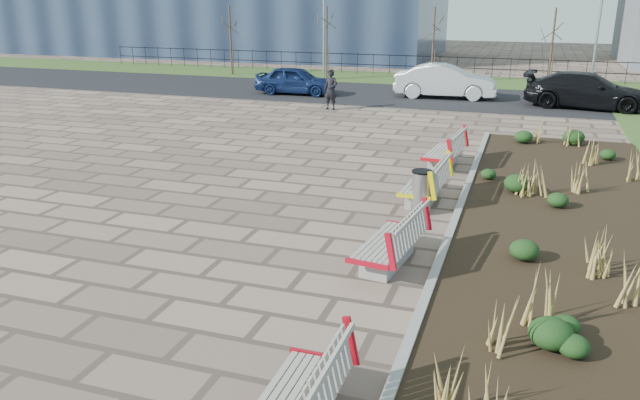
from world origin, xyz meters
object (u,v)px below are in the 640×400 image
(bench_b, at_px, (388,239))
(bench_d, at_px, (443,149))
(car_silver, at_px, (445,81))
(bench_a, at_px, (289,399))
(pedestrian, at_px, (331,90))
(litter_bin, at_px, (421,193))
(lamp_east, at_px, (598,29))
(car_blue, at_px, (295,80))
(car_black, at_px, (587,90))
(bench_c, at_px, (424,181))
(lamp_west, at_px, (324,25))

(bench_b, relative_size, bench_d, 1.00)
(bench_d, height_order, car_silver, car_silver)
(bench_a, height_order, pedestrian, pedestrian)
(litter_bin, height_order, lamp_east, lamp_east)
(car_blue, xyz_separation_m, car_black, (13.19, 0.33, 0.08))
(bench_d, xyz_separation_m, car_black, (4.49, 11.43, 0.27))
(car_black, bearing_deg, litter_bin, 171.88)
(bench_a, distance_m, car_blue, 24.80)
(bench_d, bearing_deg, bench_c, -84.58)
(car_blue, bearing_deg, lamp_east, -70.97)
(pedestrian, relative_size, car_black, 0.33)
(bench_c, bearing_deg, litter_bin, -80.72)
(pedestrian, xyz_separation_m, car_black, (10.31, 3.74, -0.08))
(car_blue, bearing_deg, pedestrian, -141.90)
(car_blue, relative_size, lamp_east, 0.65)
(car_silver, bearing_deg, lamp_west, 56.80)
(bench_d, bearing_deg, lamp_east, 78.46)
(bench_b, distance_m, lamp_west, 25.38)
(car_silver, relative_size, car_black, 0.91)
(bench_b, height_order, car_black, car_black)
(bench_b, height_order, car_silver, car_silver)
(bench_c, xyz_separation_m, car_blue, (-8.70, 14.43, 0.19))
(bench_d, bearing_deg, car_silver, 103.00)
(car_blue, bearing_deg, bench_b, -156.68)
(litter_bin, bearing_deg, lamp_west, 113.80)
(litter_bin, distance_m, lamp_east, 21.34)
(bench_a, xyz_separation_m, bench_b, (0.00, 4.93, 0.00))
(pedestrian, bearing_deg, bench_d, -42.90)
(pedestrian, distance_m, car_black, 10.97)
(pedestrian, relative_size, lamp_east, 0.28)
(car_black, bearing_deg, pedestrian, 117.49)
(bench_b, height_order, bench_d, same)
(car_blue, relative_size, lamp_west, 0.65)
(bench_a, distance_m, car_black, 23.98)
(bench_b, bearing_deg, car_silver, 102.02)
(pedestrian, xyz_separation_m, lamp_east, (10.82, 8.71, 2.19))
(car_silver, relative_size, lamp_west, 0.78)
(litter_bin, height_order, car_blue, car_blue)
(bench_a, relative_size, car_black, 0.41)
(car_silver, distance_m, lamp_west, 8.74)
(lamp_west, bearing_deg, car_silver, -29.30)
(lamp_west, bearing_deg, car_blue, -86.82)
(car_silver, bearing_deg, pedestrian, 133.61)
(lamp_east, bearing_deg, bench_d, -106.96)
(bench_b, bearing_deg, bench_c, 97.23)
(bench_a, distance_m, pedestrian, 20.66)
(pedestrian, distance_m, lamp_east, 14.06)
(bench_a, height_order, bench_b, same)
(bench_d, bearing_deg, lamp_west, 124.17)
(litter_bin, distance_m, lamp_west, 22.68)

